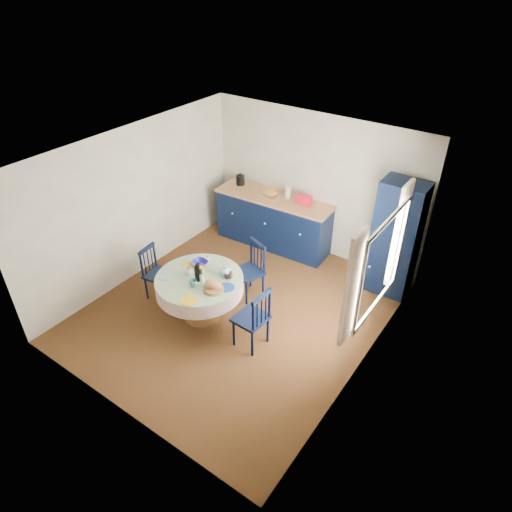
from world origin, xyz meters
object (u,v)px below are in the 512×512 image
Objects in this scene: dining_table at (200,285)px; mug_b at (193,283)px; chair_far at (251,270)px; chair_right at (253,318)px; kitchen_counter at (274,220)px; mug_d at (207,259)px; mug_c at (229,276)px; cobalt_bowl at (199,263)px; mug_a at (187,271)px; chair_left at (156,273)px; pantry_cabinet at (396,239)px.

mug_b is at bearing -75.31° from dining_table.
chair_right is (0.69, -0.90, 0.01)m from chair_far.
kitchen_counter is 2.63m from mug_b.
mug_b is at bearing -67.13° from mug_d.
chair_far is at bearing 98.77° from mug_c.
cobalt_bowl is at bearing -105.64° from chair_far.
chair_far reaches higher than mug_c.
chair_right is 0.71m from mug_c.
dining_table is 10.46× the size of mug_c.
mug_c is (0.55, 0.25, 0.00)m from mug_a.
kitchen_counter is 2.27m from mug_c.
mug_a is at bearing -85.92° from chair_right.
mug_d is (-0.25, 0.58, -0.01)m from mug_b.
kitchen_counter is 2.69m from chair_right.
kitchen_counter reaches higher than chair_right.
chair_left reaches higher than mug_b.
dining_table reaches higher than chair_left.
pantry_cabinet is at bearing 41.40° from mug_d.
mug_d is at bearing -139.10° from pantry_cabinet.
pantry_cabinet reaches higher than chair_far.
cobalt_bowl is (0.73, 0.21, 0.34)m from chair_left.
pantry_cabinet is 16.05× the size of mug_a.
dining_table reaches higher than mug_c.
dining_table reaches higher than mug_b.
mug_b is (0.35, -2.58, 0.31)m from kitchen_counter.
chair_right is (-1.04, -2.29, -0.46)m from pantry_cabinet.
pantry_cabinet is at bearing 52.38° from mug_b.
chair_left is at bearing -163.53° from cobalt_bowl.
chair_right is 4.03× the size of cobalt_bowl.
chair_left is (-2.91, -2.26, -0.50)m from pantry_cabinet.
kitchen_counter is 1.58m from chair_far.
mug_b reaches higher than mug_a.
mug_c is at bearing -108.54° from chair_right.
kitchen_counter reaches higher than cobalt_bowl.
mug_c is (1.28, 0.21, 0.36)m from chair_left.
chair_left is 7.88× the size of mug_b.
chair_left is at bearing -87.65° from chair_right.
mug_b is (-0.19, -1.10, 0.34)m from chair_far.
mug_a is at bearing -100.49° from chair_left.
chair_far is 1.16m from mug_b.
chair_left is 0.90m from mug_d.
dining_table is at bearing -63.36° from mug_d.
mug_b is at bearing -34.25° from mug_a.
cobalt_bowl is (-1.14, 0.24, 0.30)m from chair_right.
kitchen_counter reaches higher than chair_far.
mug_b is (0.05, -0.19, 0.17)m from dining_table.
kitchen_counter is 19.94× the size of mug_b.
chair_right reaches higher than mug_d.
pantry_cabinet reaches higher than mug_d.
kitchen_counter is at bearing -22.13° from chair_left.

